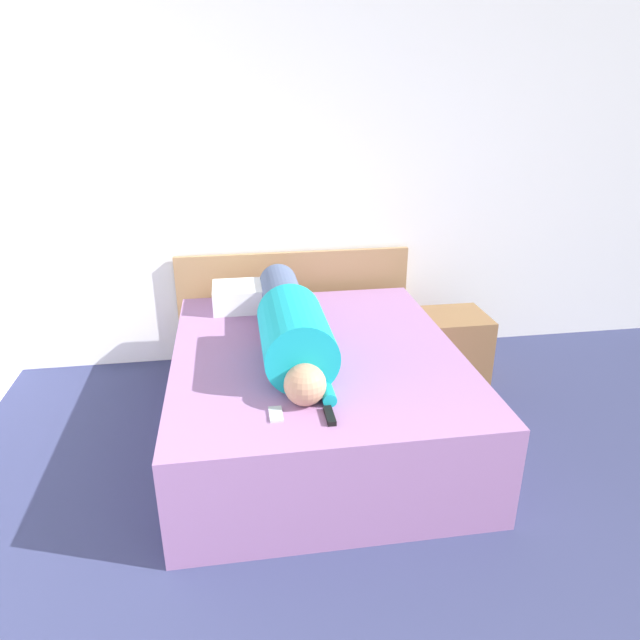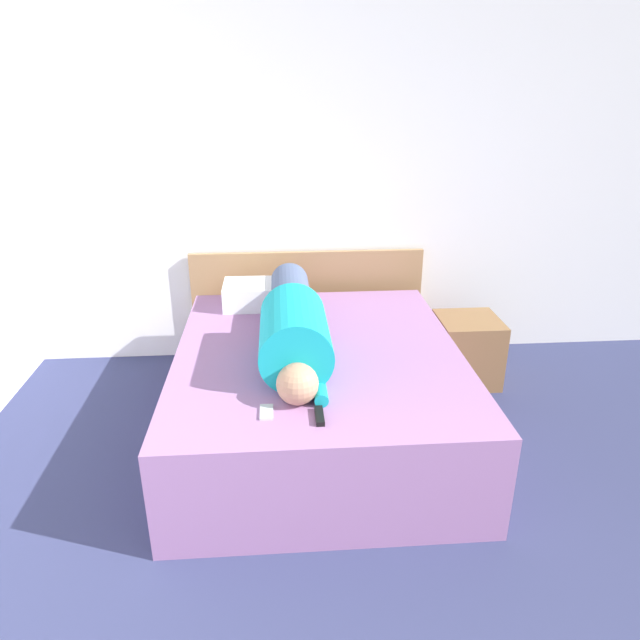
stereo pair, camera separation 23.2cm
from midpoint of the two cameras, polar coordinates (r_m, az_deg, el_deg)
The scene contains 8 objects.
wall_back at distance 4.34m, azimuth -1.37°, elevation 12.89°, with size 5.86×0.06×2.60m.
bed at distance 3.50m, azimuth -2.29°, elevation -7.24°, with size 1.67×1.99×0.57m.
headboard at distance 4.48m, azimuth -4.05°, elevation 1.53°, with size 1.79×0.04×0.85m.
nightstand at distance 4.30m, azimuth 11.80°, elevation -2.48°, with size 0.43×0.43×0.48m.
person_lying at distance 3.30m, azimuth -4.91°, elevation -0.49°, with size 0.38×1.60×0.38m.
pillow_near_headboard at distance 4.02m, azimuth -8.81°, elevation 2.36°, with size 0.49×0.33×0.17m.
tv_remote at distance 2.71m, azimuth -1.51°, elevation -9.60°, with size 0.04×0.15×0.02m.
cell_phone at distance 2.75m, azimuth -6.89°, elevation -9.38°, with size 0.06×0.13×0.01m.
Camera 1 is at (-0.68, -0.28, 2.03)m, focal length 32.00 mm.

